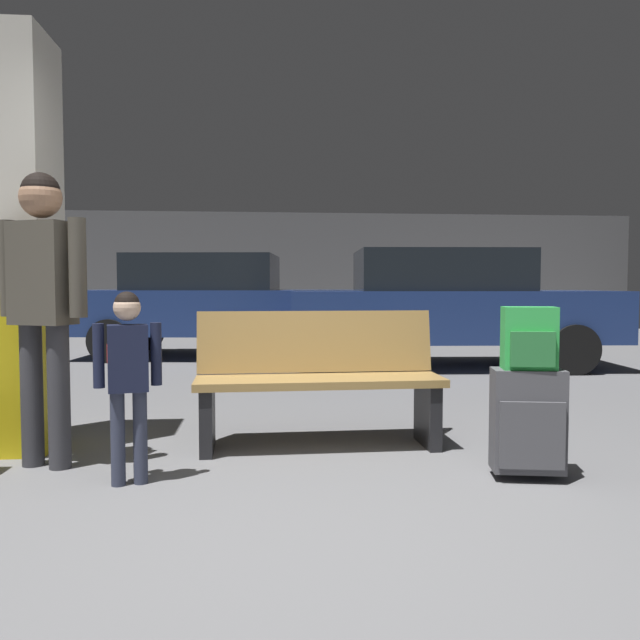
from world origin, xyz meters
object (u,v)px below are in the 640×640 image
object	(u,v)px
bench	(318,379)
suitcase	(528,421)
parked_car_near	(447,305)
backpack_bright	(529,339)
adult	(43,287)
child	(128,366)
parked_car_far	(212,302)
structural_pillar	(7,246)

from	to	relation	value
bench	suitcase	bearing A→B (deg)	-37.72
suitcase	parked_car_near	distance (m)	4.91
bench	backpack_bright	xyz separation A→B (m)	(1.07, -0.83, 0.33)
backpack_bright	adult	distance (m)	2.76
bench	adult	xyz separation A→B (m)	(-1.63, -0.35, 0.61)
suitcase	parked_car_near	size ratio (longest dim) A/B	0.14
bench	child	distance (m)	1.32
bench	parked_car_near	bearing A→B (deg)	62.83
parked_car_far	parked_car_near	distance (m)	3.47
child	parked_car_far	world-z (taller)	parked_car_far
structural_pillar	adult	distance (m)	0.65
child	parked_car_far	size ratio (longest dim) A/B	0.24
bench	parked_car_near	size ratio (longest dim) A/B	0.38
bench	adult	distance (m)	1.77
structural_pillar	child	distance (m)	1.42
parked_car_near	child	bearing A→B (deg)	-123.53
parked_car_far	suitcase	bearing A→B (deg)	-70.81
suitcase	backpack_bright	xyz separation A→B (m)	(-0.00, -0.00, 0.45)
structural_pillar	suitcase	world-z (taller)	structural_pillar
structural_pillar	parked_car_near	xyz separation A→B (m)	(4.03, 3.85, -0.51)
suitcase	parked_car_far	world-z (taller)	parked_car_far
suitcase	child	size ratio (longest dim) A/B	0.59
child	bench	bearing A→B (deg)	34.23
structural_pillar	backpack_bright	distance (m)	3.26
suitcase	child	bearing A→B (deg)	177.37
backpack_bright	adult	bearing A→B (deg)	169.91
backpack_bright	child	size ratio (longest dim) A/B	0.33
parked_car_far	parked_car_near	world-z (taller)	same
suitcase	parked_car_far	xyz separation A→B (m)	(-2.18, 6.26, 0.48)
structural_pillar	parked_car_near	bearing A→B (deg)	43.70
bench	backpack_bright	bearing A→B (deg)	-37.74
suitcase	parked_car_near	bearing A→B (deg)	78.70
parked_car_near	suitcase	bearing A→B (deg)	-101.30
bench	suitcase	distance (m)	1.36
adult	parked_car_near	xyz separation A→B (m)	(3.66, 4.31, -0.25)
structural_pillar	parked_car_far	xyz separation A→B (m)	(0.89, 5.32, -0.51)
suitcase	parked_car_near	xyz separation A→B (m)	(0.96, 4.79, 0.48)
structural_pillar	bench	bearing A→B (deg)	-3.21
backpack_bright	child	xyz separation A→B (m)	(-2.15, 0.10, -0.14)
parked_car_near	backpack_bright	bearing A→B (deg)	-101.30
structural_pillar	suitcase	distance (m)	3.36
bench	parked_car_far	size ratio (longest dim) A/B	0.38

